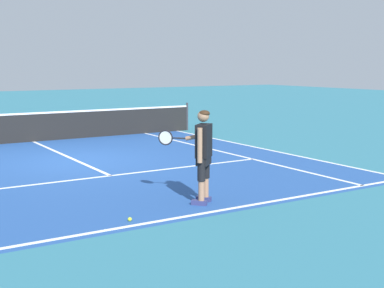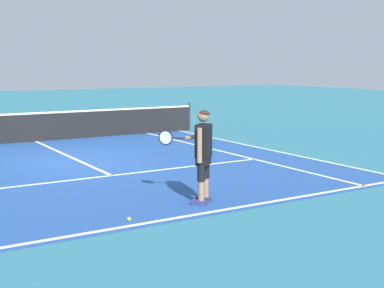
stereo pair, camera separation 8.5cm
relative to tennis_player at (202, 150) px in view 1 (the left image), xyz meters
name	(u,v)px [view 1 (the left image)]	position (x,y,z in m)	size (l,w,h in m)	color
ground_plane	(77,161)	(-0.47, 5.36, -0.99)	(80.00, 80.00, 0.00)	teal
court_inner_surface	(89,166)	(-0.47, 4.47, -0.99)	(10.98, 10.53, 0.00)	#234C93
line_baseline	(198,214)	(-0.47, -0.59, -0.99)	(10.98, 0.10, 0.01)	white
line_service	(111,176)	(-0.47, 3.14, -0.99)	(8.23, 0.10, 0.01)	white
line_centre_service	(65,156)	(-0.47, 6.34, -0.99)	(0.10, 6.40, 0.01)	white
line_singles_right	(224,152)	(3.65, 4.47, -0.99)	(0.10, 10.13, 0.01)	white
line_doubles_right	(261,148)	(5.02, 4.47, -0.99)	(0.10, 10.13, 0.01)	white
tennis_net	(33,127)	(-0.47, 9.54, -0.49)	(11.96, 0.08, 1.07)	#333338
tennis_player	(202,150)	(0.00, 0.00, 0.00)	(0.68, 1.19, 1.71)	navy
tennis_ball_near_feet	(130,219)	(-1.62, -0.34, -0.96)	(0.07, 0.07, 0.07)	#CCE02D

